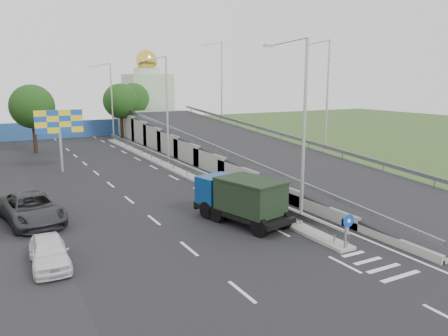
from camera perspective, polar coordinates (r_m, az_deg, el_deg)
ground at (r=20.68m, az=19.90°, el=-12.20°), size 160.00×160.00×0.00m
road_surface at (r=35.25m, az=-8.67°, el=-1.91°), size 26.00×90.00×0.04m
median at (r=39.92m, az=-6.60°, el=-0.14°), size 1.00×44.00×0.20m
overpass_ramp at (r=42.94m, az=2.67°, el=2.98°), size 10.00×50.00×3.50m
median_guardrail at (r=39.79m, az=-6.62°, el=0.78°), size 0.09×44.00×0.71m
sign_bollard at (r=21.69m, az=15.77°, el=-7.90°), size 0.64×0.23×1.67m
lamp_post_near at (r=23.56m, az=10.10°, el=5.79°), size 2.74×0.18×10.08m
lamp_post_mid at (r=41.08m, az=-7.70°, el=8.20°), size 2.74×0.18×10.08m
lamp_post_far at (r=60.17m, az=-14.62°, el=8.93°), size 2.74×0.18×10.08m
blue_wall at (r=65.53m, az=-19.21°, el=4.79°), size 30.00×0.50×2.40m
church at (r=76.42m, az=-9.93°, el=9.20°), size 7.00×7.00×13.80m
billboard at (r=40.88m, az=-20.73°, el=5.27°), size 4.00×0.24×5.50m
tree_left_mid at (r=52.59m, az=-23.76°, el=7.34°), size 4.80×4.80×7.60m
tree_median_far at (r=62.61m, az=-13.35°, el=8.49°), size 4.80×4.80×7.60m
tree_ramp_far at (r=70.44m, az=-11.72°, el=8.86°), size 4.80×4.80×7.60m
dump_truck at (r=24.88m, az=2.19°, el=-3.90°), size 3.59×6.42×2.67m
parked_car_a at (r=20.85m, az=-21.87°, el=-10.18°), size 1.69×3.94×1.33m
parked_car_c at (r=27.33m, az=-23.82°, el=-4.89°), size 3.59×6.33×1.67m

